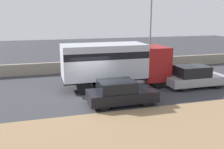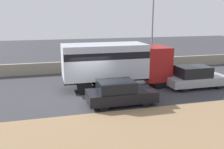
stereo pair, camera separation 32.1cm
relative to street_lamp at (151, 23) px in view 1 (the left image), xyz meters
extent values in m
plane|color=#38383D|center=(-6.71, -6.86, -4.35)|extent=(80.00, 80.00, 0.00)
cube|color=#937551|center=(-6.71, -11.95, -4.33)|extent=(60.00, 5.86, 0.04)
cube|color=gray|center=(-6.71, 1.09, -3.85)|extent=(60.00, 0.35, 1.00)
cylinder|color=slate|center=(0.00, 0.00, -0.68)|extent=(0.14, 0.14, 7.33)
cube|color=maroon|center=(-1.78, -4.56, -2.70)|extent=(1.80, 2.43, 2.42)
cube|color=black|center=(-0.90, -4.56, -2.22)|extent=(0.06, 2.07, 1.06)
cube|color=#2D2D33|center=(-5.54, -4.56, -3.64)|extent=(5.73, 1.37, 0.25)
cube|color=silver|center=(-5.54, -4.56, -2.36)|extent=(5.73, 2.49, 2.30)
cube|color=black|center=(-5.54, -4.56, -1.87)|extent=(5.70, 2.51, 0.46)
cylinder|color=black|center=(-1.78, -3.52, -3.86)|extent=(0.97, 0.28, 0.97)
cylinder|color=black|center=(-1.78, -5.61, -3.86)|extent=(0.97, 0.28, 0.97)
cylinder|color=black|center=(-7.11, -3.52, -3.86)|extent=(0.97, 0.28, 0.97)
cylinder|color=black|center=(-7.11, -5.61, -3.86)|extent=(0.97, 0.28, 0.97)
cylinder|color=black|center=(-5.97, -3.52, -3.86)|extent=(0.97, 0.28, 0.97)
cylinder|color=black|center=(-5.97, -5.61, -3.86)|extent=(0.97, 0.28, 0.97)
cube|color=black|center=(-5.33, -7.97, -3.83)|extent=(3.97, 1.79, 0.62)
cube|color=black|center=(-5.65, -7.97, -3.22)|extent=(2.06, 1.64, 0.59)
cylinder|color=black|center=(-4.10, -7.20, -4.06)|extent=(0.58, 0.20, 0.58)
cylinder|color=black|center=(-4.10, -8.75, -4.06)|extent=(0.58, 0.20, 0.58)
cylinder|color=black|center=(-6.57, -7.20, -4.06)|extent=(0.58, 0.20, 0.58)
cylinder|color=black|center=(-6.57, -8.75, -4.06)|extent=(0.58, 0.20, 0.58)
cube|color=#9E9EA3|center=(0.88, -6.06, -3.82)|extent=(4.35, 1.74, 0.59)
cube|color=black|center=(0.53, -6.06, -3.15)|extent=(2.26, 1.60, 0.75)
cylinder|color=black|center=(2.23, -5.31, -4.03)|extent=(0.63, 0.20, 0.63)
cylinder|color=black|center=(2.23, -6.81, -4.03)|extent=(0.63, 0.20, 0.63)
cylinder|color=black|center=(-0.47, -5.31, -4.03)|extent=(0.63, 0.20, 0.63)
cylinder|color=black|center=(-0.47, -6.81, -4.03)|extent=(0.63, 0.20, 0.63)
camera|label=1|loc=(-9.69, -21.06, 0.73)|focal=40.00mm
camera|label=2|loc=(-9.38, -21.14, 0.73)|focal=40.00mm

